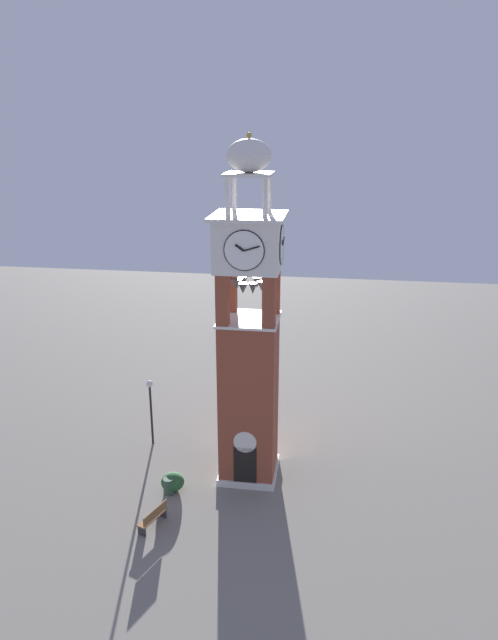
% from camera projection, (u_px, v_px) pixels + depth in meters
% --- Properties ---
extents(ground, '(80.00, 80.00, 0.00)m').
position_uv_depth(ground, '(249.00, 473.00, 29.69)').
color(ground, gray).
extents(clock_tower, '(3.23, 3.23, 16.50)m').
position_uv_depth(clock_tower, '(249.00, 348.00, 27.50)').
color(clock_tower, brown).
rests_on(clock_tower, ground).
extents(park_bench, '(1.00, 1.65, 0.95)m').
position_uv_depth(park_bench, '(153.00, 517.00, 25.63)').
color(park_bench, brown).
rests_on(park_bench, ground).
extents(lamp_post, '(0.36, 0.36, 3.81)m').
position_uv_depth(lamp_post, '(151.00, 400.00, 31.56)').
color(lamp_post, black).
rests_on(lamp_post, ground).
extents(trash_bin, '(0.52, 0.52, 0.80)m').
position_uv_depth(trash_bin, '(169.00, 486.00, 27.96)').
color(trash_bin, '#38513D').
rests_on(trash_bin, ground).
extents(shrub_near_entry, '(1.12, 1.12, 0.87)m').
position_uv_depth(shrub_near_entry, '(173.00, 482.00, 28.22)').
color(shrub_near_entry, '#28562D').
rests_on(shrub_near_entry, ground).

